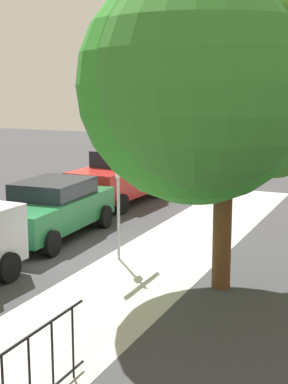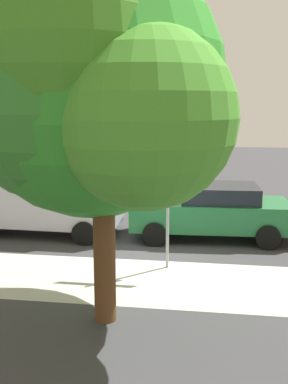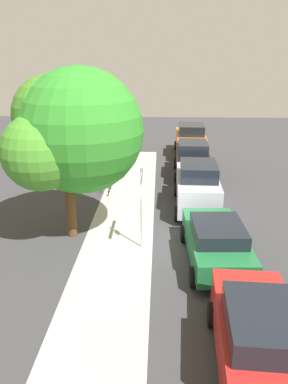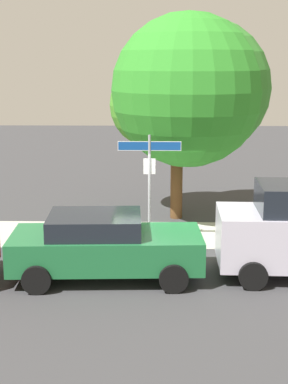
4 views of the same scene
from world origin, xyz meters
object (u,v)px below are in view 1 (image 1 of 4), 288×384
at_px(street_sign, 118,169).
at_px(car_red, 121,176).
at_px(shade_tree, 211,83).
at_px(car_green, 50,208).

height_order(street_sign, car_red, street_sign).
distance_m(shade_tree, car_red, 9.34).
height_order(shade_tree, car_green, shade_tree).
bearing_deg(street_sign, car_green, -111.42).
bearing_deg(shade_tree, car_red, -142.40).
xyz_separation_m(shade_tree, car_red, (-6.96, -5.36, -3.17)).
relative_size(street_sign, car_green, 0.68).
bearing_deg(street_sign, shade_tree, 65.47).
height_order(street_sign, shade_tree, shade_tree).
distance_m(street_sign, car_red, 6.56).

